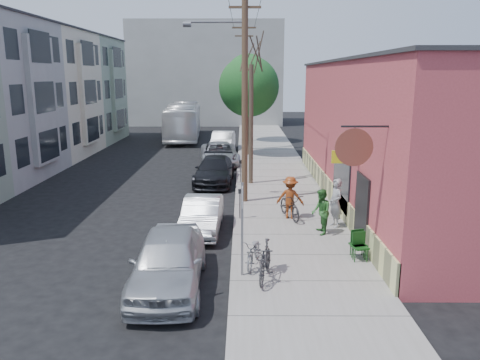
{
  "coord_description": "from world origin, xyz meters",
  "views": [
    {
      "loc": [
        2.36,
        -16.46,
        5.94
      ],
      "look_at": [
        2.25,
        3.15,
        1.5
      ],
      "focal_mm": 35.0,
      "sensor_mm": 36.0,
      "label": 1
    }
  ],
  "objects_px": {
    "parking_meter_near": "(240,199)",
    "car_1": "(202,215)",
    "utility_pole_near": "(243,87)",
    "patron_grey": "(336,203)",
    "parked_bike_b": "(254,251)",
    "patio_chair_b": "(358,244)",
    "patron_green": "(321,212)",
    "tree_leafy_far": "(248,76)",
    "tree_bare": "(251,125)",
    "tree_leafy_mid": "(249,87)",
    "car_3": "(220,154)",
    "car_0": "(168,261)",
    "patio_chair_a": "(360,247)",
    "cyclist": "(290,197)",
    "car_2": "(215,170)",
    "parking_meter_far": "(241,167)",
    "sign_post": "(242,220)",
    "car_4": "(223,141)",
    "parked_bike_a": "(265,261)",
    "bus": "(183,121)"
  },
  "relations": [
    {
      "from": "parking_meter_near",
      "to": "car_1",
      "type": "distance_m",
      "value": 1.91
    },
    {
      "from": "parking_meter_far",
      "to": "patron_green",
      "type": "height_order",
      "value": "patron_green"
    },
    {
      "from": "sign_post",
      "to": "patron_green",
      "type": "relative_size",
      "value": 1.65
    },
    {
      "from": "utility_pole_near",
      "to": "patron_grey",
      "type": "distance_m",
      "value": 6.74
    },
    {
      "from": "tree_leafy_mid",
      "to": "bus",
      "type": "height_order",
      "value": "tree_leafy_mid"
    },
    {
      "from": "patron_grey",
      "to": "parked_bike_a",
      "type": "bearing_deg",
      "value": -48.95
    },
    {
      "from": "parking_meter_far",
      "to": "patron_grey",
      "type": "distance_m",
      "value": 8.47
    },
    {
      "from": "parking_meter_far",
      "to": "tree_leafy_far",
      "type": "xyz_separation_m",
      "value": [
        0.55,
        16.3,
        4.81
      ]
    },
    {
      "from": "utility_pole_near",
      "to": "patron_grey",
      "type": "height_order",
      "value": "utility_pole_near"
    },
    {
      "from": "parking_meter_far",
      "to": "utility_pole_near",
      "type": "relative_size",
      "value": 0.12
    },
    {
      "from": "car_0",
      "to": "car_1",
      "type": "relative_size",
      "value": 1.21
    },
    {
      "from": "tree_bare",
      "to": "tree_leafy_far",
      "type": "distance_m",
      "value": 16.62
    },
    {
      "from": "tree_bare",
      "to": "car_3",
      "type": "bearing_deg",
      "value": 107.86
    },
    {
      "from": "tree_leafy_far",
      "to": "parked_bike_a",
      "type": "distance_m",
      "value": 29.16
    },
    {
      "from": "cyclist",
      "to": "parked_bike_b",
      "type": "relative_size",
      "value": 1.02
    },
    {
      "from": "patio_chair_a",
      "to": "parked_bike_b",
      "type": "height_order",
      "value": "parked_bike_b"
    },
    {
      "from": "tree_leafy_far",
      "to": "parked_bike_a",
      "type": "height_order",
      "value": "tree_leafy_far"
    },
    {
      "from": "car_4",
      "to": "patio_chair_b",
      "type": "bearing_deg",
      "value": -73.71
    },
    {
      "from": "patron_grey",
      "to": "parking_meter_far",
      "type": "bearing_deg",
      "value": -171.53
    },
    {
      "from": "tree_leafy_far",
      "to": "patron_grey",
      "type": "height_order",
      "value": "tree_leafy_far"
    },
    {
      "from": "utility_pole_near",
      "to": "car_1",
      "type": "height_order",
      "value": "utility_pole_near"
    },
    {
      "from": "patio_chair_a",
      "to": "car_4",
      "type": "xyz_separation_m",
      "value": [
        -5.29,
        22.55,
        0.19
      ]
    },
    {
      "from": "patio_chair_b",
      "to": "car_1",
      "type": "xyz_separation_m",
      "value": [
        -5.29,
        2.97,
        0.07
      ]
    },
    {
      "from": "parking_meter_near",
      "to": "car_2",
      "type": "bearing_deg",
      "value": 101.69
    },
    {
      "from": "car_0",
      "to": "car_4",
      "type": "height_order",
      "value": "car_0"
    },
    {
      "from": "utility_pole_near",
      "to": "patio_chair_a",
      "type": "bearing_deg",
      "value": -62.58
    },
    {
      "from": "car_2",
      "to": "car_4",
      "type": "distance_m",
      "value": 11.15
    },
    {
      "from": "tree_bare",
      "to": "car_4",
      "type": "relative_size",
      "value": 1.34
    },
    {
      "from": "patio_chair_a",
      "to": "patron_green",
      "type": "height_order",
      "value": "patron_green"
    },
    {
      "from": "car_3",
      "to": "patron_grey",
      "type": "bearing_deg",
      "value": -75.36
    },
    {
      "from": "car_0",
      "to": "car_3",
      "type": "height_order",
      "value": "car_0"
    },
    {
      "from": "cyclist",
      "to": "tree_leafy_mid",
      "type": "bearing_deg",
      "value": -70.79
    },
    {
      "from": "tree_bare",
      "to": "bus",
      "type": "relative_size",
      "value": 0.53
    },
    {
      "from": "tree_leafy_far",
      "to": "car_4",
      "type": "height_order",
      "value": "tree_leafy_far"
    },
    {
      "from": "tree_leafy_mid",
      "to": "car_3",
      "type": "bearing_deg",
      "value": -122.99
    },
    {
      "from": "patio_chair_b",
      "to": "patron_green",
      "type": "height_order",
      "value": "patron_green"
    },
    {
      "from": "parked_bike_b",
      "to": "bus",
      "type": "bearing_deg",
      "value": 113.63
    },
    {
      "from": "tree_leafy_far",
      "to": "car_3",
      "type": "relative_size",
      "value": 1.43
    },
    {
      "from": "tree_bare",
      "to": "car_3",
      "type": "xyz_separation_m",
      "value": [
        -2.0,
        6.21,
        -2.56
      ]
    },
    {
      "from": "parking_meter_near",
      "to": "patio_chair_a",
      "type": "height_order",
      "value": "parking_meter_near"
    },
    {
      "from": "parked_bike_b",
      "to": "patio_chair_b",
      "type": "bearing_deg",
      "value": 23.27
    },
    {
      "from": "parking_meter_near",
      "to": "tree_leafy_far",
      "type": "height_order",
      "value": "tree_leafy_far"
    },
    {
      "from": "sign_post",
      "to": "parking_meter_near",
      "type": "xyz_separation_m",
      "value": [
        -0.1,
        5.54,
        -0.85
      ]
    },
    {
      "from": "tree_bare",
      "to": "tree_leafy_far",
      "type": "relative_size",
      "value": 0.83
    },
    {
      "from": "patron_grey",
      "to": "patio_chair_b",
      "type": "bearing_deg",
      "value": -14.99
    },
    {
      "from": "sign_post",
      "to": "car_0",
      "type": "height_order",
      "value": "sign_post"
    },
    {
      "from": "utility_pole_near",
      "to": "car_1",
      "type": "relative_size",
      "value": 2.5
    },
    {
      "from": "tree_bare",
      "to": "tree_leafy_mid",
      "type": "relative_size",
      "value": 0.89
    },
    {
      "from": "cyclist",
      "to": "car_2",
      "type": "bearing_deg",
      "value": -49.42
    },
    {
      "from": "parking_meter_near",
      "to": "tree_leafy_far",
      "type": "bearing_deg",
      "value": 88.62
    }
  ]
}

